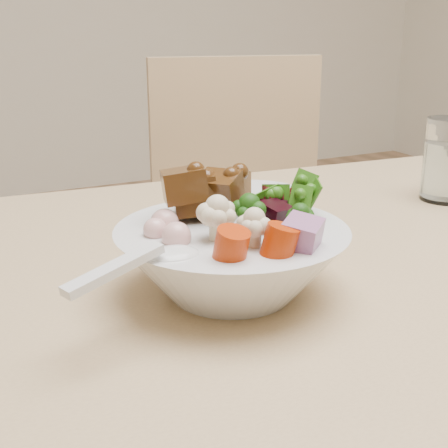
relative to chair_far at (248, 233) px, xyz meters
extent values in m
cube|color=tan|center=(-0.02, -0.07, -0.06)|extent=(0.48, 0.48, 0.04)
cube|color=tan|center=(0.02, 0.11, 0.16)|extent=(0.40, 0.12, 0.44)
cylinder|color=tan|center=(-0.22, -0.20, -0.28)|extent=(0.03, 0.03, 0.41)
cylinder|color=tan|center=(0.11, -0.27, -0.28)|extent=(0.03, 0.03, 0.41)
cylinder|color=tan|center=(-0.14, 0.13, -0.28)|extent=(0.03, 0.03, 0.41)
cylinder|color=tan|center=(0.19, 0.06, -0.28)|extent=(0.03, 0.03, 0.41)
sphere|color=black|center=(-0.38, -0.67, 0.28)|extent=(0.04, 0.04, 0.04)
sphere|color=beige|center=(-0.41, -0.67, 0.28)|extent=(0.04, 0.04, 0.04)
cube|color=black|center=(-0.33, -0.64, 0.28)|extent=(0.04, 0.04, 0.03)
cube|color=#925884|center=(-0.36, -0.72, 0.28)|extent=(0.05, 0.05, 0.04)
cylinder|color=#A92104|center=(-0.42, -0.72, 0.28)|extent=(0.04, 0.04, 0.03)
sphere|color=#DEA19B|center=(-0.45, -0.66, 0.27)|extent=(0.02, 0.02, 0.02)
ellipsoid|color=silver|center=(-0.46, -0.69, 0.27)|extent=(0.06, 0.05, 0.02)
cube|color=silver|center=(-0.52, -0.71, 0.27)|extent=(0.09, 0.04, 0.02)
cylinder|color=white|center=(0.05, -0.50, 0.26)|extent=(0.07, 0.07, 0.12)
cylinder|color=white|center=(0.05, -0.50, 0.25)|extent=(0.06, 0.06, 0.08)
camera|label=1|loc=(-0.65, -1.15, 0.46)|focal=50.00mm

